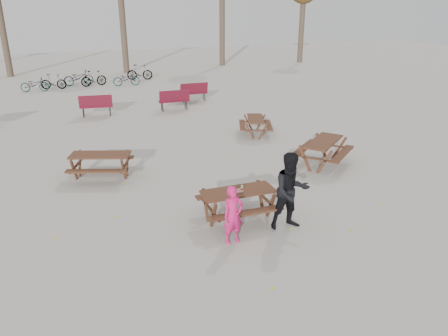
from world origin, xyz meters
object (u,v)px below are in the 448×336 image
object	(u,v)px
child	(233,215)
food_tray	(238,191)
adult	(291,191)
picnic_table_north	(101,166)
picnic_table_far	(255,126)
soda_bottle	(242,189)
main_picnic_table	(238,197)
picnic_table_east	(323,153)

from	to	relation	value
child	food_tray	bearing A→B (deg)	51.78
adult	picnic_table_north	world-z (taller)	adult
adult	picnic_table_far	bearing A→B (deg)	74.89
soda_bottle	child	distance (m)	1.11
child	picnic_table_north	distance (m)	5.52
main_picnic_table	picnic_table_far	size ratio (longest dim) A/B	1.14
child	main_picnic_table	bearing A→B (deg)	52.33
soda_bottle	picnic_table_north	size ratio (longest dim) A/B	0.10
picnic_table_north	adult	bearing A→B (deg)	-31.58
soda_bottle	picnic_table_north	bearing A→B (deg)	126.16
food_tray	soda_bottle	world-z (taller)	soda_bottle
food_tray	adult	bearing A→B (deg)	-36.59
child	picnic_table_north	world-z (taller)	child
food_tray	adult	distance (m)	1.28
soda_bottle	child	size ratio (longest dim) A/B	0.13
main_picnic_table	child	xyz separation A→B (m)	(-0.53, -1.00, 0.09)
child	picnic_table_east	bearing A→B (deg)	28.25
adult	picnic_table_north	xyz separation A→B (m)	(-3.89, 4.81, -0.56)
main_picnic_table	soda_bottle	size ratio (longest dim) A/B	10.59
child	picnic_table_far	world-z (taller)	child
adult	picnic_table_east	xyz separation A→B (m)	(3.08, 3.41, -0.53)
soda_bottle	picnic_table_far	distance (m)	7.40
child	picnic_table_east	xyz separation A→B (m)	(4.60, 3.58, -0.27)
child	adult	distance (m)	1.55
soda_bottle	picnic_table_east	distance (m)	4.83
adult	picnic_table_east	world-z (taller)	adult
child	picnic_table_far	distance (m)	8.47
picnic_table_far	picnic_table_east	bearing A→B (deg)	-149.65
adult	soda_bottle	bearing A→B (deg)	144.12
adult	picnic_table_far	size ratio (longest dim) A/B	1.20
main_picnic_table	food_tray	distance (m)	0.22
child	picnic_table_north	bearing A→B (deg)	105.88
food_tray	soda_bottle	bearing A→B (deg)	-2.78
picnic_table_east	soda_bottle	bearing A→B (deg)	174.14
picnic_table_far	main_picnic_table	bearing A→B (deg)	173.07
soda_bottle	adult	xyz separation A→B (m)	(0.93, -0.75, 0.10)
picnic_table_east	picnic_table_north	bearing A→B (deg)	129.26
child	picnic_table_far	size ratio (longest dim) A/B	0.86
main_picnic_table	child	bearing A→B (deg)	-118.06
soda_bottle	picnic_table_north	xyz separation A→B (m)	(-2.96, 4.06, -0.46)
soda_bottle	child	xyz separation A→B (m)	(-0.59, -0.92, -0.17)
soda_bottle	main_picnic_table	bearing A→B (deg)	128.18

